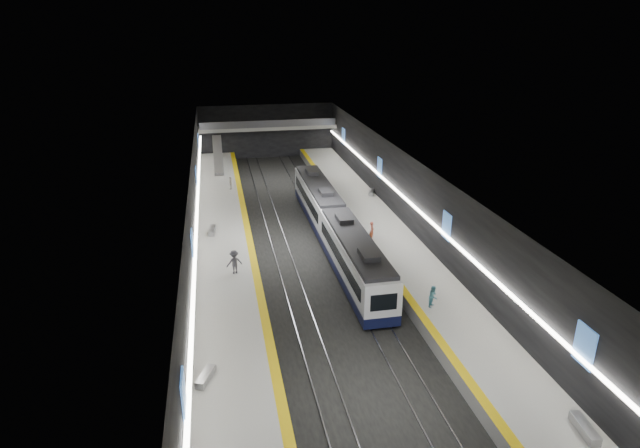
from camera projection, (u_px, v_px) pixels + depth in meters
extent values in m
plane|color=black|center=(307.00, 248.00, 49.79)|extent=(70.00, 70.00, 0.00)
cube|color=beige|center=(307.00, 164.00, 46.89)|extent=(20.00, 70.00, 0.04)
cube|color=black|center=(194.00, 215.00, 46.52)|extent=(0.04, 70.00, 8.00)
cube|color=black|center=(412.00, 200.00, 50.17)|extent=(0.04, 70.00, 8.00)
cube|color=black|center=(267.00, 131.00, 80.33)|extent=(20.00, 0.04, 8.00)
cube|color=slate|center=(226.00, 249.00, 48.24)|extent=(5.00, 70.00, 1.00)
cube|color=#A9A8A3|center=(225.00, 244.00, 48.06)|extent=(5.00, 70.00, 0.02)
cube|color=yellow|center=(250.00, 242.00, 48.46)|extent=(0.60, 70.00, 0.02)
cube|color=slate|center=(385.00, 237.00, 50.98)|extent=(5.00, 70.00, 1.00)
cube|color=#A9A8A3|center=(385.00, 232.00, 50.80)|extent=(5.00, 70.00, 0.02)
cube|color=yellow|center=(363.00, 233.00, 50.39)|extent=(0.60, 70.00, 0.02)
cube|color=gray|center=(273.00, 250.00, 49.18)|extent=(0.08, 70.00, 0.12)
cube|color=gray|center=(289.00, 249.00, 49.45)|extent=(0.08, 70.00, 0.12)
cube|color=gray|center=(326.00, 246.00, 50.10)|extent=(0.08, 70.00, 0.12)
cube|color=gray|center=(341.00, 244.00, 50.36)|extent=(0.08, 70.00, 0.12)
cube|color=black|center=(354.00, 274.00, 43.00)|extent=(2.65, 15.00, 0.80)
cube|color=white|center=(355.00, 256.00, 42.40)|extent=(2.65, 15.00, 2.50)
cube|color=black|center=(355.00, 239.00, 41.89)|extent=(2.44, 14.25, 0.30)
cube|color=black|center=(355.00, 255.00, 42.38)|extent=(2.69, 13.20, 1.00)
cube|color=black|center=(384.00, 302.00, 35.55)|extent=(1.85, 0.05, 1.20)
cube|color=black|center=(319.00, 212.00, 56.71)|extent=(2.65, 15.00, 0.80)
cube|color=white|center=(318.00, 197.00, 56.11)|extent=(2.65, 15.00, 2.50)
cube|color=black|center=(318.00, 184.00, 55.60)|extent=(2.44, 14.25, 0.30)
cube|color=black|center=(318.00, 197.00, 56.09)|extent=(2.69, 13.20, 1.00)
cube|color=black|center=(334.00, 223.00, 49.26)|extent=(1.85, 0.05, 1.20)
cube|color=#4174C3|center=(184.00, 397.00, 23.50)|extent=(0.10, 1.50, 2.20)
cube|color=#4174C3|center=(193.00, 245.00, 39.04)|extent=(0.10, 1.50, 2.20)
cube|color=#4174C3|center=(196.00, 178.00, 55.49)|extent=(0.10, 1.50, 2.20)
cube|color=#4174C3|center=(198.00, 142.00, 71.03)|extent=(0.10, 1.50, 2.20)
cube|color=#4174C3|center=(585.00, 346.00, 27.12)|extent=(0.10, 1.50, 2.20)
cube|color=#4174C3|center=(447.00, 226.00, 42.66)|extent=(0.10, 1.50, 2.20)
cube|color=#4174C3|center=(380.00, 168.00, 59.11)|extent=(0.10, 1.50, 2.20)
cube|color=#4174C3|center=(343.00, 136.00, 74.65)|extent=(0.10, 1.50, 2.20)
cube|color=white|center=(197.00, 217.00, 46.63)|extent=(0.25, 68.60, 0.12)
cube|color=white|center=(410.00, 202.00, 50.20)|extent=(0.25, 68.60, 0.12)
cube|color=gray|center=(268.00, 127.00, 78.14)|extent=(20.00, 3.00, 0.50)
cube|color=#47474C|center=(269.00, 124.00, 76.55)|extent=(19.60, 0.08, 1.00)
cube|color=#99999E|center=(218.00, 155.00, 71.14)|extent=(1.20, 7.50, 3.92)
cube|color=#99999E|center=(206.00, 377.00, 30.00)|extent=(1.19, 1.88, 0.45)
cube|color=#99999E|center=(212.00, 230.00, 50.48)|extent=(0.76, 2.07, 0.50)
cube|color=#99999E|center=(585.00, 429.00, 26.18)|extent=(0.80, 2.10, 0.50)
cube|color=#99999E|center=(371.00, 192.00, 61.53)|extent=(1.10, 1.84, 0.44)
imported|color=#D3624E|center=(372.00, 231.00, 48.62)|extent=(0.51, 0.70, 1.77)
imported|color=#54A0B6|center=(433.00, 296.00, 37.43)|extent=(0.97, 0.98, 1.59)
imported|color=silver|center=(231.00, 183.00, 63.06)|extent=(0.58, 0.96, 1.53)
imported|color=#47464E|center=(234.00, 262.00, 42.23)|extent=(1.42, 1.05, 1.96)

